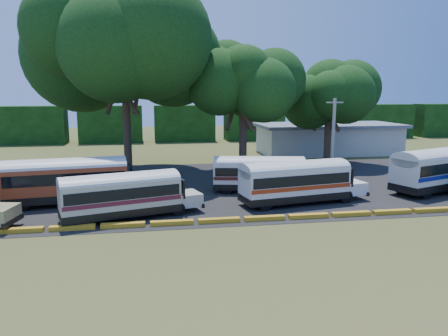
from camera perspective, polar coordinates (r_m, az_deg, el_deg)
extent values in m
plane|color=#394818|center=(27.47, 2.79, -7.62)|extent=(160.00, 160.00, 0.00)
cube|color=black|center=(39.04, 0.46, -2.27)|extent=(64.00, 24.00, 0.02)
cube|color=gold|center=(28.88, -25.11, -7.39)|extent=(2.70, 0.45, 0.30)
cube|color=gold|center=(28.21, -19.18, -7.39)|extent=(2.70, 0.45, 0.30)
cube|color=gold|center=(27.85, -13.04, -7.30)|extent=(2.70, 0.45, 0.30)
cube|color=gold|center=(27.82, -6.82, -7.13)|extent=(2.70, 0.45, 0.30)
cube|color=gold|center=(28.10, -0.65, -6.88)|extent=(2.70, 0.45, 0.30)
cube|color=gold|center=(28.70, 5.31, -6.56)|extent=(2.70, 0.45, 0.30)
cube|color=gold|center=(29.59, 10.97, -6.19)|extent=(2.70, 0.45, 0.30)
cube|color=gold|center=(30.75, 16.24, -5.80)|extent=(2.70, 0.45, 0.30)
cube|color=gold|center=(32.15, 21.09, -5.39)|extent=(2.70, 0.45, 0.30)
cube|color=gold|center=(33.76, 25.49, -4.98)|extent=(2.70, 0.45, 0.30)
cube|color=beige|center=(60.74, 13.43, 3.58)|extent=(18.00, 8.00, 3.60)
cube|color=slate|center=(60.56, 13.51, 5.46)|extent=(19.00, 9.00, 0.40)
cube|color=black|center=(76.00, -23.62, 5.16)|extent=(10.00, 4.00, 6.00)
cube|color=black|center=(74.03, -14.54, 5.57)|extent=(10.00, 4.00, 6.00)
cube|color=black|center=(73.97, -5.19, 5.84)|extent=(10.00, 4.00, 6.00)
cube|color=black|center=(75.84, 3.93, 5.96)|extent=(10.00, 4.00, 6.00)
cube|color=black|center=(79.50, 12.42, 5.94)|extent=(10.00, 4.00, 6.00)
cube|color=black|center=(84.71, 20.01, 5.81)|extent=(10.00, 4.00, 6.00)
cube|color=black|center=(91.21, 26.62, 5.61)|extent=(10.00, 4.00, 6.00)
cube|color=black|center=(29.59, -25.84, -6.23)|extent=(0.64, 2.44, 0.30)
cylinder|color=black|center=(33.43, -12.79, -3.72)|extent=(1.08, 0.43, 1.05)
cylinder|color=black|center=(35.61, -13.09, -2.89)|extent=(1.08, 0.43, 1.05)
cylinder|color=black|center=(33.67, -24.99, -4.32)|extent=(1.08, 0.43, 1.05)
cylinder|color=black|center=(35.84, -24.54, -3.47)|extent=(1.08, 0.43, 1.05)
cube|color=black|center=(34.44, -19.75, -3.40)|extent=(8.87, 3.77, 0.58)
cube|color=#9F3E1D|center=(34.19, -19.88, -1.37)|extent=(8.87, 3.77, 1.92)
cube|color=black|center=(34.14, -19.90, -0.99)|extent=(8.54, 3.78, 0.81)
ellipsoid|color=beige|center=(34.02, -19.97, 0.21)|extent=(8.87, 3.77, 1.18)
cube|color=#9F3E1D|center=(34.52, -11.07, -2.42)|extent=(2.18, 2.54, 1.00)
cube|color=black|center=(34.25, -12.22, -0.81)|extent=(0.48, 2.41, 1.44)
cube|color=black|center=(34.71, -9.59, -3.01)|extent=(0.54, 2.57, 0.31)
cube|color=black|center=(34.92, -26.72, -3.88)|extent=(0.54, 2.57, 0.31)
cylinder|color=black|center=(29.68, -6.00, -5.39)|extent=(0.96, 0.51, 0.93)
cylinder|color=black|center=(31.49, -7.23, -4.51)|extent=(0.96, 0.51, 0.93)
cylinder|color=black|center=(28.28, -18.18, -6.62)|extent=(0.96, 0.51, 0.93)
cylinder|color=black|center=(30.18, -18.70, -5.61)|extent=(0.96, 0.51, 0.93)
cube|color=black|center=(29.61, -13.28, -5.36)|extent=(7.94, 4.34, 0.51)
cube|color=#BDB6A3|center=(29.35, -13.37, -3.29)|extent=(7.94, 4.34, 1.70)
cube|color=black|center=(29.30, -13.39, -2.90)|extent=(7.67, 4.31, 0.71)
cube|color=#591727|center=(29.42, -13.34, -3.93)|extent=(7.88, 4.36, 0.28)
ellipsoid|color=beige|center=(29.17, -13.44, -1.67)|extent=(7.94, 4.34, 1.04)
cube|color=#BDB6A3|center=(30.81, -4.85, -3.99)|extent=(2.17, 2.42, 0.88)
cube|color=black|center=(30.41, -5.91, -2.44)|extent=(0.73, 2.09, 1.27)
cube|color=black|center=(31.18, -3.49, -4.50)|extent=(0.79, 2.23, 0.28)
cube|color=black|center=(29.11, -20.54, -6.19)|extent=(0.79, 2.23, 0.28)
cylinder|color=black|center=(35.94, 10.23, -2.79)|extent=(0.94, 0.44, 0.91)
cylinder|color=black|center=(37.82, 9.84, -2.14)|extent=(0.94, 0.44, 0.91)
cylinder|color=black|center=(35.62, 0.35, -2.74)|extent=(0.94, 0.44, 0.91)
cylinder|color=black|center=(37.52, 0.46, -2.09)|extent=(0.94, 0.44, 0.91)
cube|color=black|center=(36.55, 4.53, -2.23)|extent=(7.74, 3.76, 0.50)
cube|color=white|center=(36.34, 4.56, -0.57)|extent=(7.74, 3.76, 1.66)
cube|color=black|center=(36.30, 4.56, -0.26)|extent=(7.46, 3.75, 0.70)
cube|color=#4C1813|center=(36.40, 4.55, -1.08)|extent=(7.68, 3.78, 0.27)
ellipsoid|color=beige|center=(36.19, 4.57, 0.72)|extent=(7.74, 3.76, 1.02)
cube|color=white|center=(36.95, 11.58, -1.84)|extent=(2.01, 2.29, 0.86)
cube|color=black|center=(36.69, 10.75, -0.48)|extent=(0.56, 2.07, 1.24)
cube|color=black|center=(37.15, 12.74, -2.39)|extent=(0.62, 2.21, 0.27)
cube|color=black|center=(36.61, -1.23, -2.32)|extent=(0.62, 2.21, 0.27)
cylinder|color=black|center=(34.14, 15.67, -3.62)|extent=(1.02, 0.44, 0.98)
cylinder|color=black|center=(35.82, 13.73, -2.90)|extent=(1.02, 0.44, 0.98)
cylinder|color=black|center=(30.83, 5.42, -4.73)|extent=(1.02, 0.44, 0.98)
cylinder|color=black|center=(32.69, 3.86, -3.86)|extent=(1.02, 0.44, 0.98)
cube|color=black|center=(32.96, 9.15, -3.58)|extent=(8.37, 3.83, 0.54)
cube|color=silver|center=(32.71, 9.21, -1.60)|extent=(8.37, 3.83, 1.80)
cube|color=black|center=(32.67, 9.22, -1.23)|extent=(8.06, 3.84, 0.76)
cube|color=#9A2C0F|center=(32.79, 9.19, -2.21)|extent=(8.30, 3.86, 0.30)
ellipsoid|color=beige|center=(32.55, 9.25, -0.05)|extent=(8.37, 3.83, 1.11)
cube|color=silver|center=(35.49, 16.15, -2.39)|extent=(2.12, 2.44, 0.93)
cube|color=black|center=(34.95, 15.40, -0.94)|extent=(0.54, 2.25, 1.35)
cube|color=black|center=(36.06, 17.20, -2.89)|extent=(0.60, 2.40, 0.30)
cube|color=black|center=(31.30, 2.72, -4.38)|extent=(0.60, 2.40, 0.30)
cylinder|color=black|center=(37.47, 24.86, -2.89)|extent=(1.14, 0.67, 1.10)
cylinder|color=black|center=(38.84, 22.04, -2.26)|extent=(1.14, 0.67, 1.10)
cube|color=black|center=(40.68, 26.16, -1.79)|extent=(9.45, 5.71, 0.61)
cube|color=silver|center=(40.46, 26.30, 0.02)|extent=(9.45, 5.71, 2.02)
cube|color=black|center=(40.42, 26.33, 0.36)|extent=(9.13, 5.65, 0.85)
cube|color=navy|center=(40.53, 26.26, -0.54)|extent=(9.38, 5.72, 0.33)
ellipsoid|color=beige|center=(40.32, 26.41, 1.44)|extent=(9.45, 5.71, 1.24)
cube|color=black|center=(37.14, 22.25, -2.73)|extent=(1.12, 2.61, 0.33)
cylinder|color=#3E2A1F|center=(45.79, -12.54, 5.10)|extent=(0.80, 0.80, 9.17)
cylinder|color=#3E2A1F|center=(46.04, -11.16, 10.07)|extent=(1.52, 3.20, 5.18)
cylinder|color=#3E2A1F|center=(46.53, -13.92, 9.96)|extent=(2.42, 2.77, 5.18)
cylinder|color=#3E2A1F|center=(44.37, -13.11, 10.01)|extent=(3.27, 1.00, 5.18)
ellipsoid|color=black|center=(45.91, -12.96, 15.96)|extent=(15.91, 15.91, 11.66)
cylinder|color=#3E2A1F|center=(45.29, 2.49, 3.70)|extent=(0.80, 0.80, 6.69)
cylinder|color=#3E2A1F|center=(45.77, 3.90, 7.35)|extent=(1.26, 2.47, 3.84)
cylinder|color=#3E2A1F|center=(45.69, 1.06, 7.36)|extent=(1.93, 2.18, 3.84)
cylinder|color=#3E2A1F|center=(43.77, 2.57, 7.24)|extent=(2.51, 0.86, 3.84)
ellipsoid|color=black|center=(45.04, 2.55, 11.90)|extent=(8.59, 8.59, 6.30)
cylinder|color=#3E2A1F|center=(51.78, 13.37, 3.80)|extent=(0.80, 0.80, 5.91)
cylinder|color=#3E2A1F|center=(52.47, 14.53, 6.61)|extent=(1.18, 2.25, 3.42)
cylinder|color=#3E2A1F|center=(51.97, 12.11, 6.67)|extent=(1.77, 1.99, 3.42)
cylinder|color=#3E2A1F|center=(50.31, 13.82, 6.51)|extent=(2.27, 0.82, 3.42)
ellipsoid|color=black|center=(51.50, 13.63, 10.20)|extent=(8.59, 8.59, 6.30)
cylinder|color=gray|center=(41.23, 14.06, 3.49)|extent=(0.30, 0.30, 7.69)
cube|color=gray|center=(41.00, 14.26, 8.30)|extent=(1.60, 0.12, 0.12)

